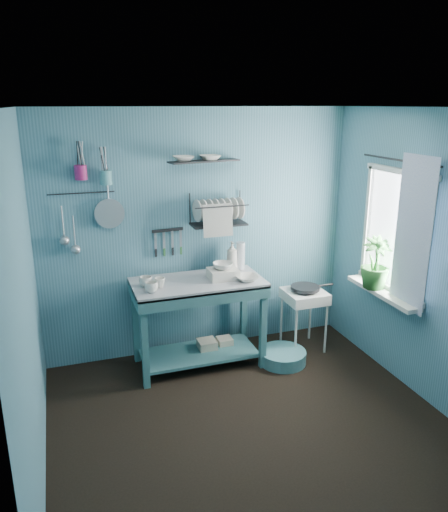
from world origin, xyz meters
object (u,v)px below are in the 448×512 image
object	(u,v)px
mug_mid	(160,283)
hotplate_stand	(303,320)
floor_basin	(283,357)
wash_tub	(223,274)
utensil_cup_teal	(106,178)
storage_tin_large	(207,350)
storage_tin_small	(225,347)
colander	(109,214)
potted_plant	(376,263)
work_counter	(198,323)
soap_bottle	(232,256)
mug_left	(151,287)
dish_rack	(219,209)
mug_right	(146,282)
water_bottle	(240,255)
frying_pan	(305,288)
utensil_cup_magenta	(81,172)

from	to	relation	value
mug_mid	hotplate_stand	world-z (taller)	mug_mid
hotplate_stand	floor_basin	world-z (taller)	hotplate_stand
wash_tub	utensil_cup_teal	world-z (taller)	utensil_cup_teal
storage_tin_large	storage_tin_small	bearing A→B (deg)	8.53
colander	potted_plant	xyz separation A→B (m)	(2.35, -0.90, -0.46)
work_counter	floor_basin	bearing A→B (deg)	-21.58
soap_bottle	hotplate_stand	bearing A→B (deg)	-16.91
work_counter	colander	size ratio (longest dim) A/B	4.50
mug_left	dish_rack	world-z (taller)	dish_rack
mug_right	wash_tub	world-z (taller)	wash_tub
dish_rack	floor_basin	world-z (taller)	dish_rack
dish_rack	utensil_cup_teal	size ratio (longest dim) A/B	4.23
storage_tin_large	soap_bottle	bearing A→B (deg)	25.11
work_counter	water_bottle	bearing A→B (deg)	18.59
mug_mid	mug_right	world-z (taller)	mug_right
wash_tub	storage_tin_small	xyz separation A→B (m)	(0.05, 0.10, -0.84)
soap_bottle	colander	world-z (taller)	colander
dish_rack	storage_tin_small	bearing A→B (deg)	-89.78
storage_tin_small	water_bottle	bearing A→B (deg)	32.47
water_bottle	colander	world-z (taller)	colander
frying_pan	floor_basin	bearing A→B (deg)	-145.94
frying_pan	potted_plant	distance (m)	0.80
water_bottle	potted_plant	bearing A→B (deg)	-36.03
hotplate_stand	wash_tub	bearing A→B (deg)	175.52
wash_tub	soap_bottle	distance (m)	0.30
mug_right	potted_plant	xyz separation A→B (m)	(2.09, -0.56, 0.14)
frying_pan	potted_plant	size ratio (longest dim) A/B	0.60
colander	hotplate_stand	bearing A→B (deg)	-10.76
potted_plant	mug_mid	bearing A→B (deg)	165.74
work_counter	mug_left	xyz separation A→B (m)	(-0.48, -0.16, 0.49)
mug_mid	hotplate_stand	distance (m)	1.65
mug_right	dish_rack	size ratio (longest dim) A/B	0.22
soap_bottle	floor_basin	xyz separation A→B (m)	(0.39, -0.45, -0.98)
soap_bottle	floor_basin	distance (m)	1.15
wash_tub	colander	distance (m)	1.22
wash_tub	utensil_cup_teal	bearing A→B (deg)	162.05
frying_pan	colander	bearing A→B (deg)	169.24
utensil_cup_teal	colander	world-z (taller)	utensil_cup_teal
mug_mid	soap_bottle	xyz separation A→B (m)	(0.80, 0.26, 0.10)
frying_pan	utensil_cup_magenta	world-z (taller)	utensil_cup_magenta
mug_right	utensil_cup_magenta	distance (m)	1.15
frying_pan	utensil_cup_magenta	bearing A→B (deg)	171.17
dish_rack	potted_plant	distance (m)	1.60
mug_left	soap_bottle	bearing A→B (deg)	21.80
utensil_cup_magenta	storage_tin_small	bearing A→B (deg)	-10.14
mug_left	frying_pan	xyz separation A→B (m)	(1.63, 0.14, -0.25)
soap_bottle	water_bottle	distance (m)	0.10
work_counter	mug_left	bearing A→B (deg)	-165.91
storage_tin_small	frying_pan	bearing A→B (deg)	-6.85
frying_pan	storage_tin_small	xyz separation A→B (m)	(-0.85, 0.10, -0.59)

